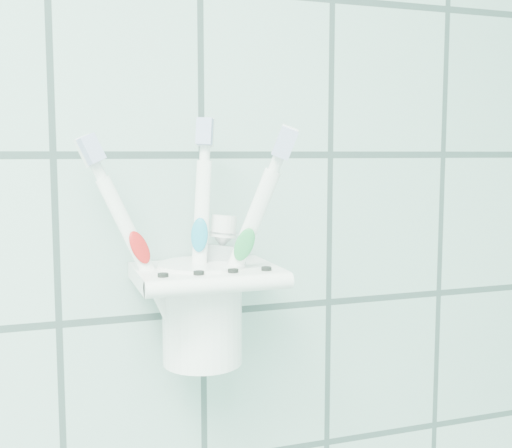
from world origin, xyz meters
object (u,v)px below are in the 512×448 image
holder_bracket (206,276)px  toothbrush_orange (201,231)px  toothbrush_pink (189,238)px  toothbrush_blue (194,238)px  cup (202,309)px  toothpaste_tube (212,274)px

holder_bracket → toothbrush_orange: size_ratio=0.57×
toothbrush_pink → toothbrush_blue: toothbrush_pink is taller
holder_bracket → toothbrush_pink: size_ratio=0.59×
cup → toothpaste_tube: (0.01, 0.00, 0.03)m
cup → toothbrush_pink: toothbrush_pink is taller
toothbrush_pink → toothbrush_orange: bearing=22.1°
toothbrush_blue → toothbrush_orange: bearing=79.6°
toothbrush_orange → toothpaste_tube: 0.04m
toothbrush_blue → toothpaste_tube: 0.04m
holder_bracket → cup: bearing=124.6°
toothbrush_blue → toothbrush_orange: size_ratio=0.98×
holder_bracket → toothbrush_orange: (-0.00, 0.01, 0.04)m
cup → toothbrush_pink: 0.07m
holder_bracket → toothpaste_tube: 0.01m
toothbrush_blue → toothpaste_tube: size_ratio=1.66×
holder_bracket → toothpaste_tube: size_ratio=0.97×
toothbrush_pink → toothbrush_orange: size_ratio=0.97×
holder_bracket → toothbrush_orange: bearing=97.2°
toothpaste_tube → cup: bearing=-141.6°
holder_bracket → toothbrush_orange: toothbrush_orange is taller
toothbrush_orange → toothbrush_pink: bearing=-117.5°
cup → toothbrush_orange: 0.07m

